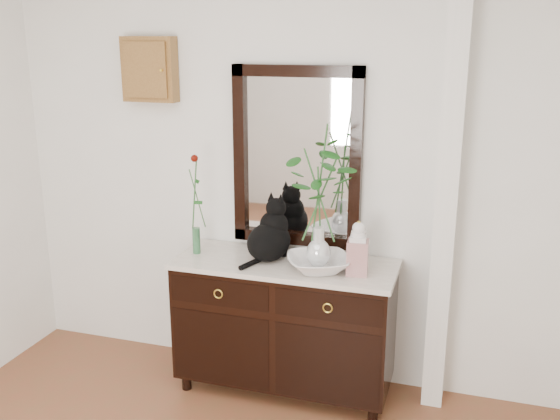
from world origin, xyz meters
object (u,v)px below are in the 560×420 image
(cat, at_px, (269,230))
(lotus_bowl, at_px, (318,263))
(sideboard, at_px, (285,320))
(ginger_jar, at_px, (358,247))

(cat, relative_size, lotus_bowl, 1.06)
(sideboard, xyz_separation_m, cat, (-0.11, 0.01, 0.57))
(sideboard, height_order, cat, cat)
(lotus_bowl, bearing_deg, cat, 164.79)
(lotus_bowl, height_order, ginger_jar, ginger_jar)
(cat, bearing_deg, sideboard, 11.57)
(lotus_bowl, relative_size, ginger_jar, 1.13)
(cat, bearing_deg, lotus_bowl, 3.76)
(cat, relative_size, ginger_jar, 1.20)
(sideboard, bearing_deg, lotus_bowl, -18.75)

